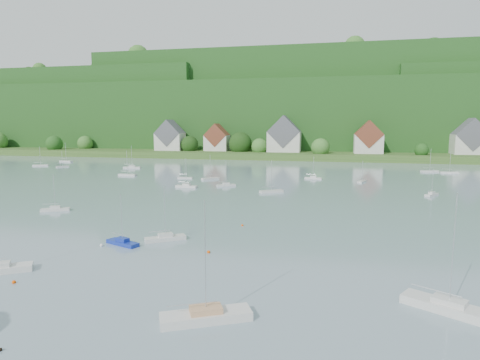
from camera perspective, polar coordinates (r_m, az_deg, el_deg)
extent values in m
cube|color=#325620|center=(219.42, 5.17, 3.76)|extent=(600.00, 60.00, 3.00)
cube|color=#164315|center=(293.44, 7.10, 8.37)|extent=(620.00, 160.00, 40.00)
cube|color=#164315|center=(329.32, -20.45, 8.57)|extent=(200.00, 120.00, 52.00)
cube|color=#164315|center=(287.87, 9.05, 9.93)|extent=(240.00, 130.00, 60.00)
sphere|color=#276124|center=(249.20, -20.67, 4.76)|extent=(8.61, 8.61, 8.61)
sphere|color=#1A4615|center=(246.85, -24.35, 4.58)|extent=(9.03, 9.03, 9.03)
sphere|color=#276124|center=(204.25, 2.70, 4.65)|extent=(8.19, 8.19, 8.19)
sphere|color=#276124|center=(218.59, -8.99, 4.63)|extent=(6.49, 6.49, 6.49)
sphere|color=#276124|center=(210.29, 17.71, 4.73)|extent=(12.16, 12.16, 12.16)
sphere|color=#276124|center=(197.41, 11.08, 4.46)|extent=(8.73, 8.73, 8.73)
sphere|color=black|center=(215.53, -7.00, 4.87)|extent=(9.32, 9.32, 9.32)
sphere|color=#1A4615|center=(203.13, 23.86, 3.80)|extent=(6.24, 6.24, 6.24)
sphere|color=black|center=(220.72, 28.73, 3.93)|extent=(8.16, 8.16, 8.16)
sphere|color=black|center=(208.58, 0.05, 5.06)|extent=(11.92, 11.92, 11.92)
sphere|color=#276124|center=(288.65, -19.00, 14.36)|extent=(10.52, 10.52, 10.52)
sphere|color=#1A4615|center=(303.83, -9.57, 14.31)|extent=(10.29, 10.29, 10.29)
sphere|color=black|center=(352.85, -26.51, 12.70)|extent=(10.31, 10.31, 10.31)
sphere|color=black|center=(324.23, -27.16, 13.09)|extent=(8.14, 8.14, 8.14)
sphere|color=#276124|center=(348.69, -24.34, 12.80)|extent=(7.15, 7.15, 7.15)
sphere|color=black|center=(287.18, -7.39, 14.63)|extent=(7.18, 7.18, 7.18)
sphere|color=#276124|center=(304.52, -26.02, 13.58)|extent=(8.89, 8.89, 8.89)
sphere|color=black|center=(351.53, -27.32, 12.66)|extent=(9.97, 9.97, 9.97)
sphere|color=#1A4615|center=(275.80, 15.39, 16.59)|extent=(12.83, 12.83, 12.83)
sphere|color=#276124|center=(271.32, -2.24, 16.83)|extent=(8.18, 8.18, 8.18)
sphere|color=#1A4615|center=(301.07, 7.54, 16.03)|extent=(12.73, 12.73, 12.73)
sphere|color=#1A4615|center=(270.92, 25.20, 16.25)|extent=(11.50, 11.50, 11.50)
sphere|color=#1A4615|center=(297.05, 19.45, 15.84)|extent=(14.65, 14.65, 14.65)
sphere|color=#276124|center=(252.37, 15.61, 17.39)|extent=(11.95, 11.95, 11.95)
sphere|color=#276124|center=(303.84, -2.02, 15.83)|extent=(7.07, 7.07, 7.07)
sphere|color=black|center=(265.70, 5.80, 16.99)|extent=(8.21, 8.21, 8.21)
sphere|color=#276124|center=(291.89, 2.44, 16.33)|extent=(12.24, 12.24, 12.24)
sphere|color=#276124|center=(284.78, -13.93, 16.38)|extent=(13.65, 13.65, 13.65)
sphere|color=#1A4615|center=(287.80, 28.15, 15.41)|extent=(8.03, 8.03, 8.03)
sphere|color=#276124|center=(286.64, 27.87, 13.29)|extent=(14.97, 14.97, 14.97)
sphere|color=#1A4615|center=(279.32, 23.56, 13.52)|extent=(9.78, 9.78, 9.78)
sphere|color=#276124|center=(275.49, 28.21, 13.32)|extent=(9.48, 9.48, 9.48)
sphere|color=#1A4615|center=(288.45, -1.20, 12.83)|extent=(12.01, 12.01, 12.01)
sphere|color=#276124|center=(297.42, 28.81, 11.87)|extent=(15.99, 15.99, 15.99)
sphere|color=black|center=(292.16, 6.39, 12.85)|extent=(15.72, 15.72, 15.72)
sphere|color=#1A4615|center=(286.61, 9.26, 12.71)|extent=(10.54, 10.54, 10.54)
sphere|color=#1A4615|center=(386.22, -22.92, 10.86)|extent=(8.18, 8.18, 8.18)
sphere|color=black|center=(369.00, -21.50, 11.12)|extent=(8.74, 8.74, 8.74)
sphere|color=black|center=(361.18, -25.54, 11.17)|extent=(15.38, 15.38, 15.38)
cube|color=beige|center=(220.47, -9.65, 5.26)|extent=(14.00, 10.00, 9.00)
cube|color=#515057|center=(220.32, -9.68, 6.43)|extent=(14.00, 10.40, 14.00)
cube|color=beige|center=(214.29, -3.21, 5.15)|extent=(12.00, 9.00, 8.00)
cube|color=brown|center=(214.14, -3.22, 6.22)|extent=(12.00, 9.36, 12.00)
cube|color=beige|center=(206.56, 6.14, 5.30)|extent=(16.00, 11.00, 10.00)
cube|color=#515057|center=(206.41, 6.16, 6.69)|extent=(16.00, 11.44, 16.00)
cube|color=beige|center=(204.05, 17.35, 4.82)|extent=(13.00, 10.00, 9.00)
cube|color=brown|center=(203.89, 17.40, 6.08)|extent=(13.00, 10.40, 13.00)
cube|color=beige|center=(216.45, 29.24, 4.33)|extent=(15.00, 10.00, 9.00)
cube|color=#515057|center=(216.30, 29.32, 5.52)|extent=(15.00, 10.40, 15.00)
cube|color=#152A9A|center=(60.94, -15.96, -8.39)|extent=(5.53, 3.38, 0.54)
cube|color=#152A9A|center=(60.80, -15.98, -7.92)|extent=(2.13, 1.67, 0.50)
cylinder|color=silver|center=(60.05, -16.09, -5.08)|extent=(0.10, 0.10, 6.69)
cylinder|color=silver|center=(61.23, -16.49, -7.20)|extent=(2.76, 1.17, 0.08)
cube|color=silver|center=(37.63, -4.74, -18.35)|extent=(8.06, 5.52, 0.79)
cube|color=tan|center=(37.35, -4.75, -17.46)|extent=(3.17, 2.62, 0.50)
cylinder|color=silver|center=(35.60, -4.84, -10.62)|extent=(0.10, 0.10, 9.88)
cylinder|color=silver|center=(36.93, -6.66, -16.69)|extent=(3.92, 2.02, 0.08)
cube|color=silver|center=(61.73, -10.30, -7.98)|extent=(5.76, 4.74, 0.59)
cube|color=silver|center=(61.58, -10.31, -7.49)|extent=(2.35, 2.13, 0.50)
cylinder|color=silver|center=(60.78, -10.39, -4.37)|extent=(0.10, 0.10, 7.35)
cylinder|color=silver|center=(61.24, -11.13, -6.97)|extent=(2.69, 1.93, 0.08)
cube|color=silver|center=(43.40, 26.98, -15.51)|extent=(8.15, 6.17, 0.81)
cube|color=silver|center=(43.15, 27.03, -14.70)|extent=(3.26, 2.84, 0.50)
cylinder|color=silver|center=(41.61, 27.45, -8.51)|extent=(0.10, 0.10, 10.18)
cylinder|color=silver|center=(43.23, 25.50, -13.64)|extent=(3.87, 2.39, 0.08)
cube|color=silver|center=(88.47, -24.22, -3.75)|extent=(5.42, 3.74, 0.53)
cube|color=silver|center=(88.37, -24.24, -3.43)|extent=(2.13, 1.77, 0.50)
cylinder|color=silver|center=(87.86, -24.35, -1.46)|extent=(0.10, 0.10, 6.65)
cylinder|color=silver|center=(88.40, -24.77, -3.03)|extent=(2.64, 1.40, 0.08)
sphere|color=#F44B00|center=(51.53, -28.84, -12.41)|extent=(0.41, 0.41, 0.41)
sphere|color=silver|center=(61.19, -18.65, -8.70)|extent=(0.47, 0.47, 0.47)
sphere|color=#F44B00|center=(55.40, -4.37, -10.04)|extent=(0.43, 0.43, 0.43)
sphere|color=#F44B00|center=(69.16, 0.32, -6.38)|extent=(0.38, 0.38, 0.38)
sphere|color=black|center=(37.89, -30.17, -19.53)|extent=(0.12, 0.12, 0.12)
cube|color=silver|center=(102.20, 4.37, -1.58)|extent=(5.89, 4.61, 0.59)
cylinder|color=silver|center=(101.62, 4.39, 0.64)|extent=(0.10, 0.10, 7.42)
cylinder|color=silver|center=(101.64, 3.92, -0.95)|extent=(2.79, 1.83, 0.08)
cube|color=silver|center=(162.48, -14.74, 1.69)|extent=(6.68, 3.07, 0.65)
cube|color=silver|center=(162.42, -14.75, 1.89)|extent=(2.47, 1.69, 0.50)
cylinder|color=silver|center=(162.09, -14.80, 3.22)|extent=(0.10, 0.10, 8.06)
cylinder|color=silver|center=(162.62, -15.09, 2.12)|extent=(3.49, 0.79, 0.08)
cube|color=silver|center=(176.06, -23.37, 1.73)|extent=(4.10, 4.45, 0.47)
cylinder|color=silver|center=(175.79, -23.43, 2.77)|extent=(0.10, 0.10, 5.92)
cylinder|color=silver|center=(175.80, -23.62, 2.09)|extent=(1.76, 2.02, 0.08)
cube|color=silver|center=(159.43, 24.80, 1.11)|extent=(6.37, 3.49, 0.61)
cylinder|color=silver|center=(159.05, 24.88, 2.59)|extent=(0.10, 0.10, 7.67)
cylinder|color=silver|center=(158.85, 24.53, 1.54)|extent=(3.24, 1.10, 0.08)
cube|color=silver|center=(107.77, 25.03, -1.85)|extent=(3.85, 4.55, 0.47)
cube|color=silver|center=(107.70, 25.04, -1.59)|extent=(1.72, 1.87, 0.50)
cylinder|color=silver|center=(107.33, 25.13, -0.18)|extent=(0.10, 0.10, 5.86)
cylinder|color=silver|center=(106.96, 24.91, -1.29)|extent=(1.60, 2.12, 0.08)
cube|color=silver|center=(128.93, -7.61, 0.30)|extent=(4.74, 1.67, 0.46)
cylinder|color=silver|center=(128.56, -7.64, 1.69)|extent=(0.10, 0.10, 5.81)
cylinder|color=silver|center=(128.98, -7.92, 0.81)|extent=(2.55, 0.28, 0.08)
cube|color=silver|center=(125.91, -4.14, 0.19)|extent=(5.01, 5.09, 0.56)
cylinder|color=silver|center=(125.47, -4.16, 1.90)|extent=(0.10, 0.10, 6.98)
cylinder|color=silver|center=(125.36, -4.48, 0.70)|extent=(2.20, 2.26, 0.08)
cube|color=silver|center=(112.32, -1.94, -0.73)|extent=(5.04, 4.08, 0.51)
cube|color=silver|center=(112.24, -1.94, -0.48)|extent=(2.05, 1.84, 0.50)
cylinder|color=silver|center=(111.85, -1.95, 1.02)|extent=(0.10, 0.10, 6.41)
cylinder|color=silver|center=(111.89, -2.31, -0.17)|extent=(2.37, 1.66, 0.08)
cube|color=silver|center=(183.94, -25.90, 1.84)|extent=(6.09, 3.90, 0.59)
cylinder|color=silver|center=(183.62, -25.98, 3.08)|extent=(0.10, 0.10, 7.40)
cylinder|color=silver|center=(184.06, -26.19, 2.20)|extent=(3.01, 1.38, 0.08)
cube|color=silver|center=(139.42, -15.33, 0.69)|extent=(6.20, 2.05, 0.61)
cylinder|color=silver|center=(138.99, -15.39, 2.38)|extent=(0.10, 0.10, 7.64)
cylinder|color=silver|center=(139.76, -15.67, 1.19)|extent=(3.36, 0.27, 0.08)
cube|color=silver|center=(110.86, -7.43, -0.89)|extent=(5.94, 2.00, 0.59)
cube|color=silver|center=(110.78, -7.44, -0.61)|extent=(2.12, 1.27, 0.50)
cylinder|color=silver|center=(110.33, -7.47, 1.14)|extent=(0.10, 0.10, 7.32)
cylinder|color=silver|center=(111.04, -7.86, -0.26)|extent=(3.22, 0.28, 0.08)
cube|color=silver|center=(158.35, 27.03, 0.93)|extent=(5.73, 1.71, 0.57)
cylinder|color=silver|center=(157.99, 27.11, 2.31)|extent=(0.10, 0.10, 7.12)
cylinder|color=silver|center=(158.03, 26.75, 1.36)|extent=(3.13, 0.14, 0.08)
cube|color=silver|center=(128.78, 10.12, 0.25)|extent=(5.32, 2.03, 0.52)
cube|color=silver|center=(128.71, 10.13, 0.48)|extent=(1.92, 1.22, 0.50)
cylinder|color=silver|center=(128.37, 10.16, 1.80)|extent=(0.10, 0.10, 6.48)
cylinder|color=silver|center=(128.75, 9.79, 0.78)|extent=(2.84, 0.40, 0.08)
cube|color=silver|center=(198.76, -22.94, 2.41)|extent=(6.53, 2.87, 0.63)
cylinder|color=silver|center=(198.45, -23.01, 3.63)|extent=(0.10, 0.10, 7.90)
cylinder|color=silver|center=(199.34, -23.15, 2.76)|extent=(3.43, 0.70, 0.08)
cube|color=silver|center=(124.83, 16.55, -0.20)|extent=(2.94, 4.83, 0.47)
cylinder|color=silver|center=(124.45, 16.60, 1.24)|extent=(0.10, 0.10, 5.85)
cylinder|color=silver|center=(124.02, 16.47, 0.28)|extent=(1.02, 2.42, 0.08)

